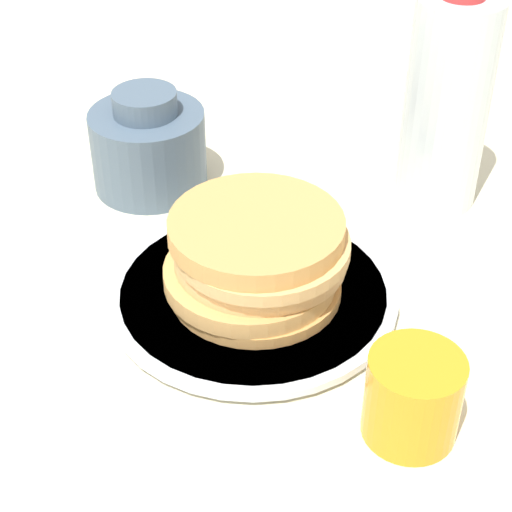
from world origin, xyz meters
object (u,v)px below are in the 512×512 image
plate (256,294)px  juice_glass (415,398)px  cream_jug (152,146)px  water_bottle_near (450,103)px  pancake_stack (259,256)px

plate → juice_glass: 0.18m
cream_jug → water_bottle_near: (0.28, -0.02, 0.06)m
pancake_stack → plate: bearing=-151.5°
plate → water_bottle_near: (0.18, 0.16, 0.10)m
plate → pancake_stack: 0.04m
pancake_stack → juice_glass: size_ratio=2.26×
plate → cream_jug: cream_jug is taller
plate → water_bottle_near: water_bottle_near is taller
pancake_stack → water_bottle_near: water_bottle_near is taller
juice_glass → cream_jug: cream_jug is taller
plate → pancake_stack: (0.00, 0.00, 0.04)m
juice_glass → plate: bearing=127.7°
pancake_stack → cream_jug: size_ratio=1.35×
cream_jug → juice_glass: bearing=-56.7°
plate → juice_glass: size_ratio=3.60×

